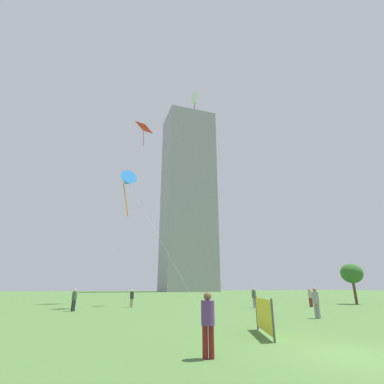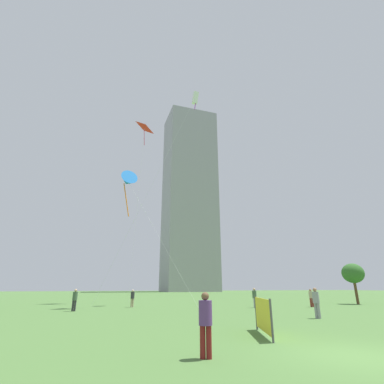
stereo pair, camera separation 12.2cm
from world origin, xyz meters
name	(u,v)px [view 1 (the left image)]	position (x,y,z in m)	size (l,w,h in m)	color
ground	(356,356)	(0.00, 0.00, 0.00)	(280.00, 280.00, 0.00)	#4C7538
person_standing_0	(74,298)	(-8.73, 19.12, 0.99)	(0.38, 0.38, 1.71)	#2D2D33
person_standing_1	(208,319)	(-4.10, 0.99, 1.00)	(0.38, 0.38, 1.72)	maroon
person_standing_2	(132,297)	(-3.70, 22.42, 0.94)	(0.36, 0.36, 1.62)	tan
person_standing_3	(254,296)	(7.26, 18.20, 1.02)	(0.39, 0.39, 1.77)	gray
person_standing_5	(310,296)	(13.11, 17.45, 0.97)	(0.37, 0.37, 1.68)	maroon
person_standing_6	(316,300)	(6.20, 8.61, 1.05)	(0.40, 0.40, 1.82)	gray
kite_flying_0	(194,98)	(3.67, 25.03, 27.39)	(11.57, 1.04, 28.41)	silver
kite_flying_1	(144,129)	(-2.49, 30.57, 24.44)	(2.12, 2.76, 25.38)	silver
kite_flying_2	(127,181)	(-5.01, 22.41, 12.87)	(7.00, 7.89, 13.97)	silver
park_tree_2	(352,274)	(21.37, 19.81, 3.35)	(2.43, 2.43, 4.50)	brown
distant_highrise_0	(188,197)	(29.30, 110.17, 40.90)	(21.77, 17.61, 81.80)	#939399
event_banner	(264,315)	(-0.47, 3.96, 0.77)	(1.21, 3.13, 1.46)	#4C4C4C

